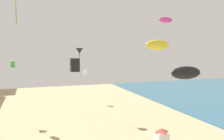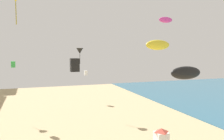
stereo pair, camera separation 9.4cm
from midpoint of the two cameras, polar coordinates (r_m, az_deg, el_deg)
lifeguard_stand at (r=23.30m, az=11.67°, el=-15.00°), size 1.10×1.10×2.55m
kite_black_parafoil at (r=19.32m, az=17.17°, el=-0.65°), size 2.60×0.72×1.01m
kite_white_box at (r=45.42m, az=-6.15°, el=-0.68°), size 0.54×0.54×0.85m
kite_black_delta at (r=36.72m, az=-7.55°, el=4.49°), size 1.05×1.05×2.39m
kite_magenta_parafoil_2 at (r=22.49m, az=12.66°, el=11.49°), size 1.34×0.37×0.52m
kite_black_box at (r=21.00m, az=-8.67°, el=1.18°), size 0.73×0.73×1.15m
kite_yellow_parafoil at (r=26.64m, az=10.85°, el=5.83°), size 2.82×0.78×1.10m
kite_green_box at (r=34.41m, az=-22.23°, el=1.24°), size 0.52×0.52×0.81m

